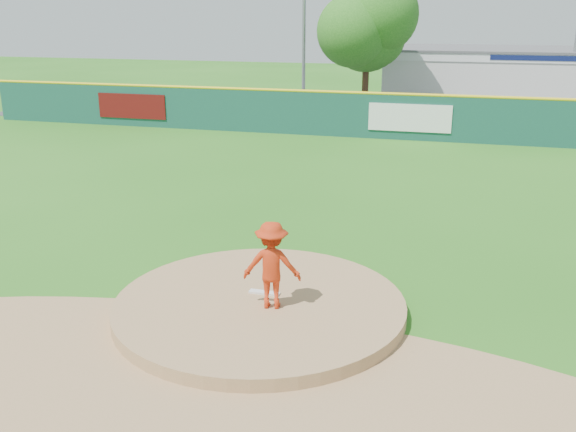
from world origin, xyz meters
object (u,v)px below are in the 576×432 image
(van, at_px, (445,116))
(pool_building_grp, at_px, (512,76))
(playground_slide, at_px, (144,99))
(deciduous_tree, at_px, (367,29))
(pitcher, at_px, (272,265))
(light_pole_left, at_px, (304,0))

(van, height_order, pool_building_grp, pool_building_grp)
(playground_slide, bearing_deg, van, -6.40)
(playground_slide, distance_m, deciduous_tree, 13.00)
(pitcher, relative_size, deciduous_tree, 0.22)
(deciduous_tree, bearing_deg, pitcher, -84.78)
(pitcher, xyz_separation_m, van, (2.22, 20.84, -0.34))
(playground_slide, distance_m, light_pole_left, 10.74)
(playground_slide, relative_size, deciduous_tree, 0.34)
(van, bearing_deg, playground_slide, 74.02)
(van, xyz_separation_m, pool_building_grp, (3.48, 11.34, 0.94))
(pitcher, height_order, deciduous_tree, deciduous_tree)
(playground_slide, height_order, deciduous_tree, deciduous_tree)
(deciduous_tree, bearing_deg, pool_building_grp, 41.16)
(van, bearing_deg, light_pole_left, 43.72)
(pool_building_grp, distance_m, deciduous_tree, 11.01)
(deciduous_tree, bearing_deg, playground_slide, -168.49)
(pool_building_grp, bearing_deg, deciduous_tree, -138.84)
(pool_building_grp, bearing_deg, playground_slide, -154.84)
(van, distance_m, pool_building_grp, 11.90)
(playground_slide, xyz_separation_m, light_pole_left, (8.17, 4.48, 5.34))
(van, bearing_deg, pool_building_grp, -26.65)
(playground_slide, relative_size, light_pole_left, 0.23)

